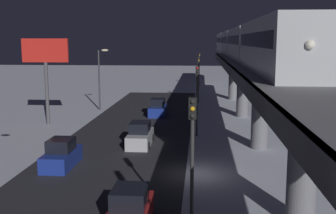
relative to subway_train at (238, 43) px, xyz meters
The scene contains 14 objects.
ground_plane 31.16m from the subway_train, 79.90° to the left, with size 240.00×240.00×0.00m, color silver.
avenue_asphalt 32.70m from the subway_train, 69.17° to the left, with size 11.00×86.48×0.01m, color #28282D.
elevated_railway 29.66m from the subway_train, 89.83° to the left, with size 5.00×86.48×6.64m.
subway_train is the anchor object (origin of this frame).
sedan_silver 25.40m from the subway_train, 66.03° to the left, with size 1.91×4.59×1.97m.
sedan_blue 32.90m from the subway_train, 63.18° to the left, with size 1.80×4.21×1.97m.
sedan_red 39.46m from the subway_train, 78.02° to the left, with size 1.80×4.16×1.97m.
sedan_blue_2 14.70m from the subway_train, 38.45° to the left, with size 1.80×4.31×1.97m.
traffic_light_near 39.74m from the subway_train, 82.53° to the left, with size 0.32×0.44×6.40m.
traffic_light_mid 19.51m from the subway_train, 74.35° to the left, with size 0.32×0.44×6.40m.
traffic_light_far 7.11m from the subway_train, 25.97° to the right, with size 0.32×0.44×6.40m.
traffic_light_distant 24.27m from the subway_train, 77.59° to the right, with size 0.32×0.44×6.40m.
commercial_billboard 25.15m from the subway_train, 34.54° to the left, with size 4.80×0.36×8.90m.
street_lamp_far 18.26m from the subway_train, 14.69° to the left, with size 1.35×0.44×7.65m.
Camera 1 is at (-0.45, 26.69, 8.70)m, focal length 44.94 mm.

